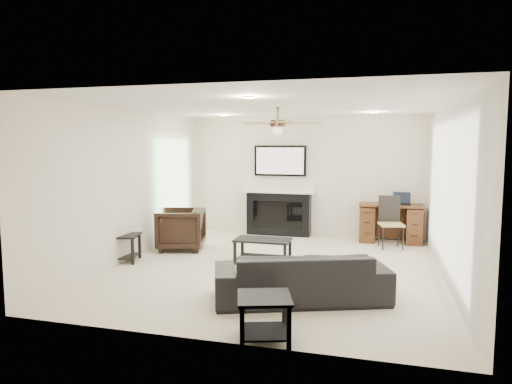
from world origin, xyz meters
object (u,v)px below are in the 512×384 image
at_px(armchair, 181,229).
at_px(desk, 390,223).
at_px(coffee_table, 263,251).
at_px(fireplace_unit, 279,191).
at_px(sofa, 301,276).

bearing_deg(armchair, desk, 99.75).
bearing_deg(armchair, coffee_table, 57.85).
distance_m(armchair, fireplace_unit, 2.37).
distance_m(sofa, coffee_table, 1.84).
height_order(sofa, armchair, armchair).
xyz_separation_m(fireplace_unit, desk, (2.29, -0.12, -0.57)).
bearing_deg(fireplace_unit, desk, -3.00).
distance_m(fireplace_unit, desk, 2.36).
bearing_deg(coffee_table, desk, 47.21).
bearing_deg(coffee_table, sofa, -60.82).
relative_size(coffee_table, desk, 0.74).
relative_size(sofa, fireplace_unit, 1.11).
distance_m(sofa, armchair, 3.37).
relative_size(sofa, desk, 1.74).
distance_m(sofa, fireplace_unit, 4.15).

